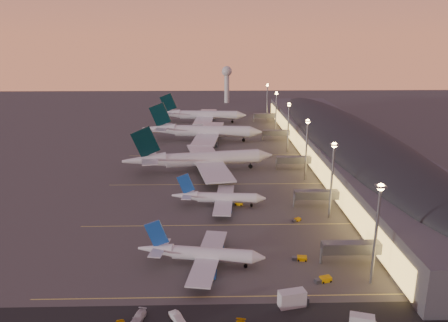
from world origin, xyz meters
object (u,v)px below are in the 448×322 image
at_px(airliner_wide_near, 200,159).
at_px(baggage_tug_d, 297,220).
at_px(baggage_tug_b, 300,258).
at_px(service_van_c, 177,318).
at_px(baggage_tug_a, 324,280).
at_px(radar_tower, 227,78).
at_px(baggage_tug_c, 237,203).
at_px(airliner_narrow_north, 219,198).
at_px(airliner_wide_far, 200,115).
at_px(airliner_narrow_south, 201,254).
at_px(airliner_wide_mid, 202,131).
at_px(catering_truck_a, 294,299).
at_px(service_van_a, 138,317).

xyz_separation_m(airliner_wide_near, baggage_tug_d, (33.24, -55.47, -5.13)).
height_order(baggage_tug_b, service_van_c, service_van_c).
distance_m(airliner_wide_near, baggage_tug_d, 64.87).
distance_m(airliner_wide_near, baggage_tug_a, 97.97).
bearing_deg(radar_tower, airliner_wide_near, -95.13).
bearing_deg(service_van_c, radar_tower, 55.25).
relative_size(baggage_tug_c, service_van_c, 0.84).
distance_m(baggage_tug_d, service_van_c, 62.19).
height_order(airliner_wide_near, radar_tower, radar_tower).
relative_size(baggage_tug_b, baggage_tug_d, 1.25).
height_order(airliner_wide_near, baggage_tug_a, airliner_wide_near).
relative_size(airliner_narrow_north, airliner_wide_far, 0.53).
bearing_deg(airliner_narrow_south, baggage_tug_d, 51.02).
xyz_separation_m(airliner_wide_near, service_van_c, (-1.92, -106.77, -4.72)).
distance_m(airliner_narrow_north, baggage_tug_d, 29.08).
bearing_deg(airliner_wide_far, airliner_wide_near, -84.25).
height_order(radar_tower, service_van_c, radar_tower).
bearing_deg(service_van_c, airliner_narrow_north, 50.46).
relative_size(airliner_wide_mid, radar_tower, 2.13).
xyz_separation_m(airliner_narrow_north, catering_truck_a, (15.94, -60.30, -1.36)).
xyz_separation_m(radar_tower, baggage_tug_b, (10.78, -288.26, -21.34)).
relative_size(airliner_wide_near, baggage_tug_b, 16.42).
xyz_separation_m(airliner_wide_far, service_van_a, (-7.51, -220.13, -4.50)).
distance_m(airliner_wide_near, service_van_a, 106.93).
xyz_separation_m(radar_tower, service_van_a, (-28.79, -313.37, -21.09)).
height_order(airliner_narrow_north, baggage_tug_c, airliner_narrow_north).
relative_size(airliner_narrow_south, service_van_c, 6.70).
distance_m(airliner_narrow_north, service_van_c, 66.01).
xyz_separation_m(baggage_tug_b, service_van_c, (-31.27, -25.54, 0.31)).
relative_size(airliner_narrow_north, baggage_tug_c, 7.88).
bearing_deg(baggage_tug_c, airliner_narrow_north, -157.85).
relative_size(baggage_tug_b, baggage_tug_c, 0.96).
xyz_separation_m(airliner_narrow_north, airliner_wide_near, (-7.86, 41.53, 2.45)).
bearing_deg(radar_tower, airliner_wide_mid, -97.27).
bearing_deg(baggage_tug_a, service_van_c, -172.03).
height_order(airliner_wide_near, baggage_tug_d, airliner_wide_near).
xyz_separation_m(airliner_narrow_north, baggage_tug_b, (21.49, -39.70, -2.58)).
distance_m(airliner_wide_mid, radar_tower, 150.50).
height_order(radar_tower, service_van_a, radar_tower).
height_order(airliner_narrow_south, radar_tower, radar_tower).
xyz_separation_m(airliner_wide_mid, catering_truck_a, (24.17, -160.43, -3.95)).
xyz_separation_m(baggage_tug_a, baggage_tug_d, (0.17, 36.61, -0.14)).
relative_size(airliner_wide_near, baggage_tug_d, 20.54).
xyz_separation_m(baggage_tug_b, catering_truck_a, (-5.55, -20.60, 1.22)).
height_order(baggage_tug_a, baggage_tug_b, baggage_tug_a).
bearing_deg(baggage_tug_b, airliner_narrow_north, 126.32).
bearing_deg(service_van_a, catering_truck_a, 20.48).
xyz_separation_m(baggage_tug_c, catering_truck_a, (9.24, -61.20, 1.21)).
bearing_deg(catering_truck_a, baggage_tug_d, 65.85).
distance_m(airliner_narrow_north, catering_truck_a, 62.38).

